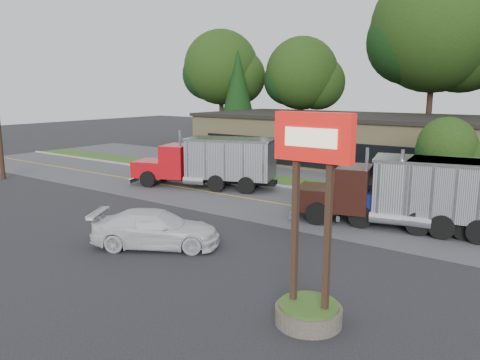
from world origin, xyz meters
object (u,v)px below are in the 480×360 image
Objects in this scene: dump_truck_red at (212,161)px; dump_truck_maroon at (405,190)px; bilo_sign at (310,255)px; rally_car at (156,229)px; dump_truck_blue at (434,193)px.

dump_truck_maroon is at bearing 153.82° from dump_truck_red.
dump_truck_red is 13.34m from dump_truck_maroon.
dump_truck_maroon is (13.25, -1.61, -0.00)m from dump_truck_red.
dump_truck_maroon is (-0.80, 11.08, -0.21)m from bilo_sign.
rally_car is (-7.50, -8.99, -1.04)m from dump_truck_maroon.
dump_truck_blue is 0.78× the size of dump_truck_maroon.
dump_truck_maroon is at bearing 94.15° from bilo_sign.
dump_truck_blue and dump_truck_maroon have the same top height.
dump_truck_red reaches higher than rally_car.
rally_car is at bearing 35.75° from dump_truck_maroon.
dump_truck_red is 1.34× the size of dump_truck_blue.
dump_truck_blue is (14.52, -1.44, -0.01)m from dump_truck_red.
bilo_sign is 18.94m from dump_truck_red.
dump_truck_maroon reaches higher than rally_car.
bilo_sign reaches higher than rally_car.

